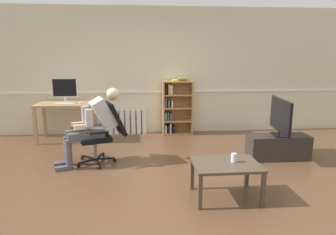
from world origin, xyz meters
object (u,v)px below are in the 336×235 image
Objects in this scene: computer_mouse at (80,103)px; bookshelf at (176,107)px; computer_desk at (66,109)px; office_chair at (104,130)px; person_seated at (93,124)px; imac_monitor at (65,89)px; radiator at (125,122)px; tv_stand at (278,147)px; tv_screen at (281,116)px; coffee_table at (226,167)px; keyboard at (65,104)px; drinking_glass at (234,158)px.

bookshelf reaches higher than computer_mouse.
office_chair is (0.91, -1.36, -0.12)m from computer_desk.
office_chair is at bearing 90.00° from person_seated.
radiator is (1.16, 0.31, -0.77)m from imac_monitor.
tv_stand is at bearing -35.18° from radiator.
bookshelf is at bearing -5.03° from radiator.
tv_screen is at bearing 67.95° from office_chair.
coffee_table is (2.51, -2.75, -0.26)m from computer_desk.
keyboard is at bearing -163.85° from office_chair.
person_seated is 2.27m from drinking_glass.
computer_desk is 1.60m from person_seated.
computer_mouse reaches higher than drinking_glass.
bookshelf is (1.95, 0.41, -0.18)m from computer_mouse.
person_seated reaches higher than tv_screen.
computer_mouse is 3.76m from tv_stand.
computer_desk is 1.25× the size of tv_screen.
tv_stand is at bearing 67.95° from office_chair.
imac_monitor reaches higher than radiator.
computer_desk is 4.06m from tv_stand.
imac_monitor is 4.61× the size of drinking_glass.
bookshelf reaches higher than computer_desk.
keyboard is at bearing -170.24° from person_seated.
bookshelf is 11.46× the size of drinking_glass.
tv_screen is (1.52, -1.75, 0.12)m from bookshelf.
radiator is at bearing 174.97° from bookshelf.
tv_stand is at bearing -21.16° from computer_mouse.
tv_stand is 1.10× the size of tv_screen.
computer_mouse reaches higher than computer_desk.
tv_stand is at bearing -49.11° from bookshelf.
office_chair is 1.24× the size of coffee_table.
tv_stand is 1.74m from drinking_glass.
bookshelf is at bearing 5.43° from imac_monitor.
drinking_glass is at bearing 31.04° from office_chair.
person_seated is at bearing 144.73° from drinking_glass.
bookshelf is 2.27m from person_seated.
bookshelf is (2.25, 0.29, -0.05)m from computer_desk.
bookshelf is 2.35m from tv_stand.
office_chair is at bearing -57.10° from imac_monitor.
office_chair is 0.21m from person_seated.
tv_screen reaches higher than drinking_glass.
tv_screen is at bearing -35.16° from radiator.
keyboard is 3.67× the size of computer_mouse.
keyboard is 0.28m from computer_mouse.
computer_desk is 10.53× the size of drinking_glass.
radiator is at bearing 147.92° from person_seated.
radiator is at bearing 113.50° from coffee_table.
keyboard is 3.97m from tv_screen.
tv_screen is (3.77, -1.46, 0.08)m from computer_desk.
tv_stand is at bearing 47.46° from drinking_glass.
tv_stand is (3.74, -1.32, -0.57)m from keyboard.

